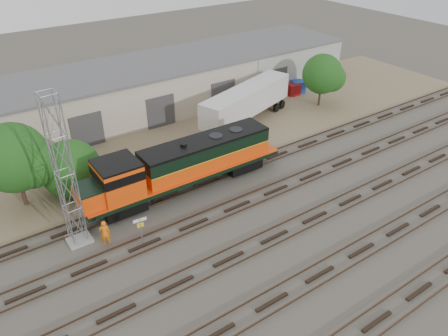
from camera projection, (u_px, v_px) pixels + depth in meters
ground at (249, 217)px, 33.36m from camera, size 140.00×140.00×0.00m
dirt_strip at (158, 142)px, 43.91m from camera, size 80.00×16.00×0.02m
tracks at (274, 237)px, 31.20m from camera, size 80.00×20.40×0.28m
warehouse at (123, 93)px, 48.18m from camera, size 58.40×10.40×5.30m
locomotive at (181, 166)px, 35.19m from camera, size 17.50×3.07×4.21m
signal_tower at (65, 176)px, 28.22m from camera, size 1.64×1.64×11.11m
sign_post at (141, 226)px, 29.79m from camera, size 0.94×0.14×2.31m
worker at (105, 233)px, 30.18m from camera, size 0.86×0.72×2.00m
semi_trailer at (248, 100)px, 46.67m from camera, size 13.19×6.53×4.01m
dumpster_blue at (298, 87)px, 55.07m from camera, size 1.99×1.92×1.50m
dumpster_red at (293, 89)px, 54.43m from camera, size 1.66×1.58×1.40m
tree_west at (18, 159)px, 32.55m from camera, size 5.58×5.32×6.95m
tree_mid at (75, 171)px, 35.24m from camera, size 5.12×4.88×4.88m
tree_east at (325, 75)px, 49.91m from camera, size 4.78×4.56×6.15m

